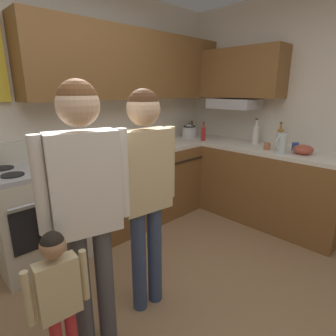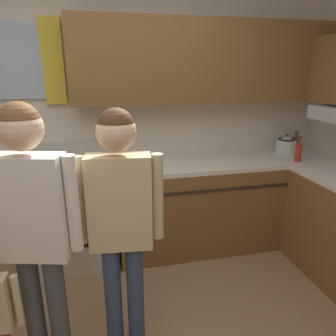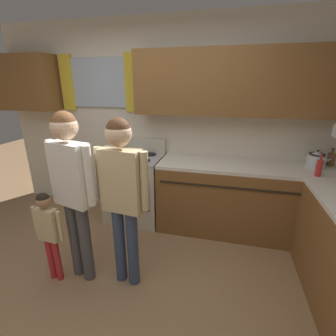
{
  "view_description": "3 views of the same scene",
  "coord_description": "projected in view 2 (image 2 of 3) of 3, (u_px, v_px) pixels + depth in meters",
  "views": [
    {
      "loc": [
        -1.05,
        -0.95,
        1.56
      ],
      "look_at": [
        0.45,
        0.59,
        0.95
      ],
      "focal_mm": 29.57,
      "sensor_mm": 36.0,
      "label": 1
    },
    {
      "loc": [
        -0.04,
        -1.21,
        1.74
      ],
      "look_at": [
        0.47,
        1.01,
        1.03
      ],
      "focal_mm": 33.25,
      "sensor_mm": 36.0,
      "label": 2
    },
    {
      "loc": [
        0.87,
        -1.32,
        1.81
      ],
      "look_at": [
        0.33,
        0.91,
        1.01
      ],
      "focal_mm": 25.83,
      "sensor_mm": 36.0,
      "label": 3
    }
  ],
  "objects": [
    {
      "name": "stove_oven",
      "position": [
        76.0,
        214.0,
        2.89
      ],
      "size": [
        0.73,
        0.67,
        1.1
      ],
      "color": "beige",
      "rests_on": "ground"
    },
    {
      "name": "kitchen_counter_run",
      "position": [
        280.0,
        219.0,
        2.84
      ],
      "size": [
        2.2,
        2.22,
        0.9
      ],
      "color": "brown",
      "rests_on": "ground"
    },
    {
      "name": "adult_in_plaid",
      "position": [
        120.0,
        212.0,
        1.75
      ],
      "size": [
        0.49,
        0.21,
        1.56
      ],
      "color": "#38476B",
      "rests_on": "ground"
    },
    {
      "name": "stovetop_kettle",
      "position": [
        286.0,
        145.0,
        3.28
      ],
      "size": [
        0.27,
        0.2,
        0.21
      ],
      "color": "silver",
      "rests_on": "kitchen_counter_run"
    },
    {
      "name": "adult_holding_child",
      "position": [
        33.0,
        218.0,
        1.6
      ],
      "size": [
        0.49,
        0.24,
        1.61
      ],
      "color": "#4C4C51",
      "rests_on": "ground"
    },
    {
      "name": "bottle_squat_brown",
      "position": [
        295.0,
        143.0,
        3.44
      ],
      "size": [
        0.08,
        0.08,
        0.21
      ],
      "color": "brown",
      "rests_on": "kitchen_counter_run"
    },
    {
      "name": "back_wall_unit",
      "position": [
        112.0,
        96.0,
        2.91
      ],
      "size": [
        4.6,
        0.42,
        2.6
      ],
      "color": "silver",
      "rests_on": "ground"
    },
    {
      "name": "bottle_sauce_red",
      "position": [
        298.0,
        152.0,
        2.98
      ],
      "size": [
        0.06,
        0.06,
        0.25
      ],
      "color": "red",
      "rests_on": "kitchen_counter_run"
    }
  ]
}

